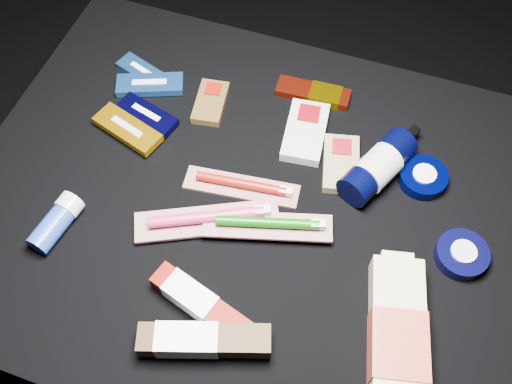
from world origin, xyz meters
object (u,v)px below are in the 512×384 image
(deodorant_stick, at_px, (56,222))
(bodywash_bottle, at_px, (397,335))
(lotion_bottle, at_px, (378,167))
(toothpaste_carton_red, at_px, (198,302))

(deodorant_stick, bearing_deg, bodywash_bottle, 8.50)
(lotion_bottle, xyz_separation_m, bodywash_bottle, (0.09, -0.28, -0.01))
(deodorant_stick, relative_size, toothpaste_carton_red, 0.60)
(bodywash_bottle, distance_m, deodorant_stick, 0.57)
(bodywash_bottle, relative_size, toothpaste_carton_red, 1.35)
(deodorant_stick, bearing_deg, toothpaste_carton_red, -1.66)
(lotion_bottle, relative_size, toothpaste_carton_red, 1.07)
(lotion_bottle, xyz_separation_m, deodorant_stick, (-0.48, -0.27, -0.01))
(bodywash_bottle, relative_size, deodorant_stick, 2.27)
(lotion_bottle, relative_size, bodywash_bottle, 0.79)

